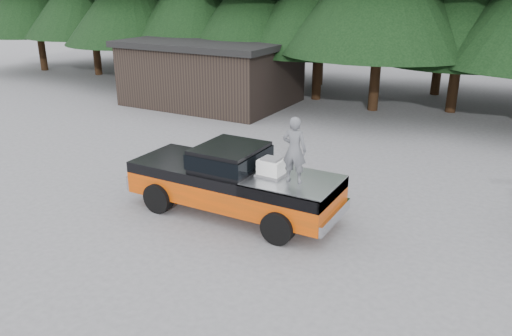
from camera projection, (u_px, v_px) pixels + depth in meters
The scene contains 6 objects.
ground at pixel (245, 230), 12.87m from camera, with size 120.00×120.00×0.00m, color #535356.
pickup_truck at pixel (234, 190), 13.64m from camera, with size 6.00×2.04×1.33m, color #C63C01, non-canonical shape.
truck_cab at pixel (230, 157), 13.35m from camera, with size 1.66×1.90×0.59m, color black.
air_compressor at pixel (271, 168), 12.75m from camera, with size 0.61×0.51×0.42m, color silver.
man_on_bed at pixel (294, 150), 12.15m from camera, with size 0.61×0.40×1.67m, color #4D4F54.
utility_building at pixel (212, 71), 26.25m from camera, with size 8.40×6.40×3.30m.
Camera 1 is at (5.86, -9.93, 5.95)m, focal length 35.00 mm.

